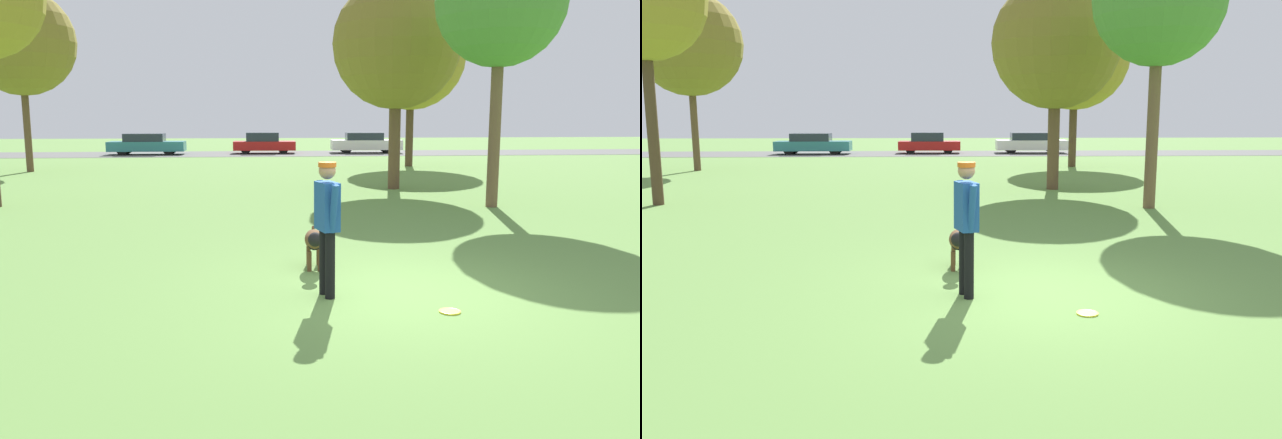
% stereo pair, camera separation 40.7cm
% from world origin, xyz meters
% --- Properties ---
extents(ground_plane, '(120.00, 120.00, 0.00)m').
position_xyz_m(ground_plane, '(0.00, 0.00, 0.00)').
color(ground_plane, '#608C42').
extents(far_road_strip, '(120.00, 6.00, 0.01)m').
position_xyz_m(far_road_strip, '(0.00, 31.63, 0.01)').
color(far_road_strip, '#5B5B59').
rests_on(far_road_strip, ground_plane).
extents(person, '(0.31, 0.68, 1.78)m').
position_xyz_m(person, '(-0.93, -0.05, 1.06)').
color(person, black).
rests_on(person, ground_plane).
extents(dog, '(0.33, 1.10, 0.65)m').
position_xyz_m(dog, '(-0.97, 1.45, 0.44)').
color(dog, brown).
rests_on(dog, ground_plane).
extents(frisbee, '(0.26, 0.26, 0.02)m').
position_xyz_m(frisbee, '(0.49, -0.88, 0.01)').
color(frisbee, yellow).
rests_on(frisbee, ground_plane).
extents(tree_near_right, '(3.26, 3.26, 6.82)m').
position_xyz_m(tree_near_right, '(4.25, 7.74, 5.16)').
color(tree_near_right, brown).
rests_on(tree_near_right, ground_plane).
extents(tree_far_left, '(4.40, 4.40, 7.58)m').
position_xyz_m(tree_far_left, '(-11.61, 19.70, 5.37)').
color(tree_far_left, brown).
rests_on(tree_far_left, ground_plane).
extents(tree_far_right, '(5.01, 5.01, 7.64)m').
position_xyz_m(tree_far_right, '(5.21, 21.10, 5.12)').
color(tree_far_right, '#4C3826').
rests_on(tree_far_right, ground_plane).
extents(tree_mid_center, '(4.07, 4.07, 6.63)m').
position_xyz_m(tree_mid_center, '(2.54, 12.01, 4.58)').
color(tree_mid_center, brown).
rests_on(tree_mid_center, ground_plane).
extents(parked_car_teal, '(4.60, 1.80, 1.29)m').
position_xyz_m(parked_car_teal, '(-8.77, 31.39, 0.64)').
color(parked_car_teal, teal).
rests_on(parked_car_teal, ground_plane).
extents(parked_car_red, '(3.93, 1.70, 1.32)m').
position_xyz_m(parked_car_red, '(-1.57, 32.03, 0.64)').
color(parked_car_red, red).
rests_on(parked_car_red, ground_plane).
extents(parked_car_white, '(4.54, 1.94, 1.30)m').
position_xyz_m(parked_car_white, '(4.96, 31.95, 0.65)').
color(parked_car_white, white).
rests_on(parked_car_white, ground_plane).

